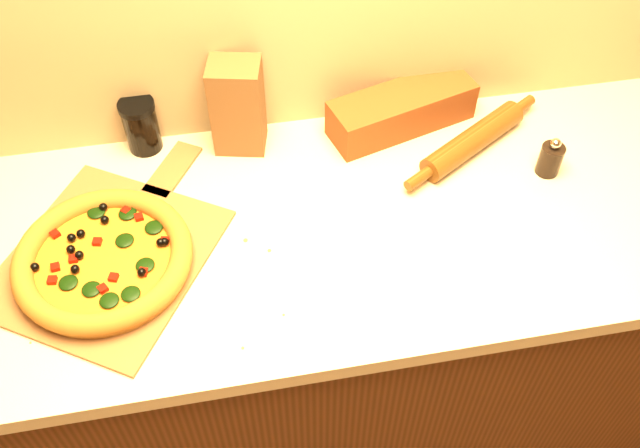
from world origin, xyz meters
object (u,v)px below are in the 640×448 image
Objects in this scene: pizza at (104,259)px; dark_jar at (141,125)px; pizza_peel at (111,253)px; pepper_grinder at (550,159)px; rolling_pin at (473,140)px.

dark_jar reaches higher than pizza.
pizza reaches higher than pizza_peel.
pizza_peel is 1.68× the size of pizza.
pizza is 3.61× the size of pepper_grinder.
pepper_grinder is 0.91m from dark_jar.
pizza_peel is at bearing -168.83° from rolling_pin.
pizza_peel is 0.32m from dark_jar.
pizza is 2.72× the size of dark_jar.
dark_jar reaches higher than pizza_peel.
pizza is 0.84m from rolling_pin.
pizza is at bearing -174.17° from pepper_grinder.
dark_jar is (0.08, 0.30, 0.06)m from pizza_peel.
pizza_peel is at bearing -176.16° from pepper_grinder.
pepper_grinder is (0.96, 0.10, 0.01)m from pizza.
dark_jar reaches higher than rolling_pin.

